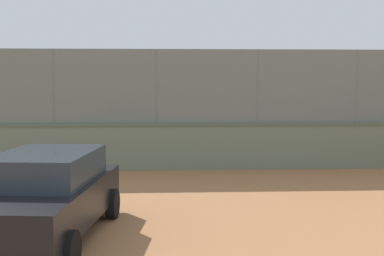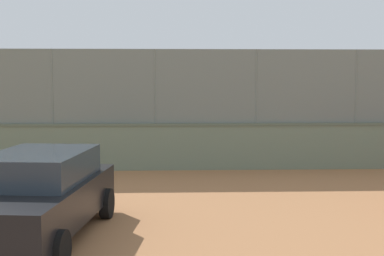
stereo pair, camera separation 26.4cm
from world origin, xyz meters
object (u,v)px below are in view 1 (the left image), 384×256
object	(u,v)px
sports_ball	(236,161)
player_near_wall_returning	(261,134)
parked_car_black	(44,194)
player_baseline_waiting	(95,124)

from	to	relation	value
sports_ball	player_near_wall_returning	bearing A→B (deg)	-139.15
player_near_wall_returning	sports_ball	size ratio (longest dim) A/B	15.93
player_near_wall_returning	parked_car_black	bearing A→B (deg)	58.56
player_baseline_waiting	parked_car_black	size ratio (longest dim) A/B	0.34
parked_car_black	player_baseline_waiting	bearing A→B (deg)	-86.95
player_near_wall_returning	player_baseline_waiting	distance (m)	8.10
parked_car_black	sports_ball	bearing A→B (deg)	-118.91
player_baseline_waiting	parked_car_black	bearing A→B (deg)	93.05
sports_ball	parked_car_black	bearing A→B (deg)	61.09
player_near_wall_returning	parked_car_black	size ratio (longest dim) A/B	0.34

